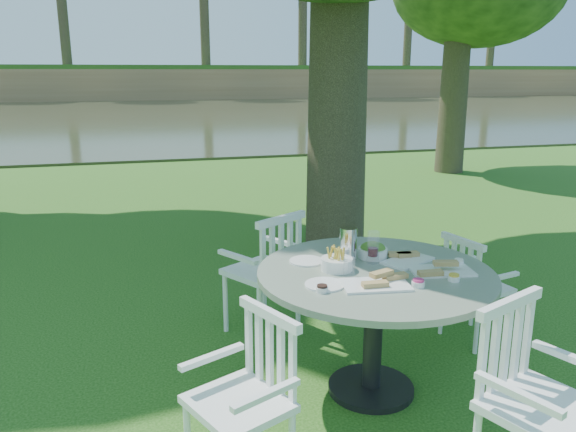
% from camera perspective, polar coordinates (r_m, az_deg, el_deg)
% --- Properties ---
extents(ground, '(140.00, 140.00, 0.00)m').
position_cam_1_polar(ground, '(4.85, 0.63, -10.34)').
color(ground, '#17440E').
rests_on(ground, ground).
extents(table, '(1.48, 1.48, 0.84)m').
position_cam_1_polar(table, '(3.60, 8.80, -7.74)').
color(table, black).
rests_on(table, ground).
extents(chair_ne, '(0.48, 0.50, 0.84)m').
position_cam_1_polar(chair_ne, '(4.50, 17.96, -6.30)').
color(chair_ne, white).
rests_on(chair_ne, ground).
extents(chair_nw, '(0.67, 0.66, 0.99)m').
position_cam_1_polar(chair_nw, '(4.37, -1.80, -4.98)').
color(chair_nw, white).
rests_on(chair_nw, ground).
extents(chair_sw, '(0.58, 0.59, 0.90)m').
position_cam_1_polar(chair_sw, '(2.91, -3.59, -16.80)').
color(chair_sw, white).
rests_on(chair_sw, ground).
extents(chair_se, '(0.64, 0.62, 0.99)m').
position_cam_1_polar(chair_se, '(3.02, 22.94, -15.62)').
color(chair_se, white).
rests_on(chair_se, ground).
extents(tableware, '(1.09, 0.76, 0.22)m').
position_cam_1_polar(tableware, '(3.58, 7.81, -4.46)').
color(tableware, white).
rests_on(tableware, table).
extents(river, '(100.00, 28.00, 0.12)m').
position_cam_1_polar(river, '(27.34, -12.80, 9.84)').
color(river, '#2E321D').
rests_on(river, ground).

